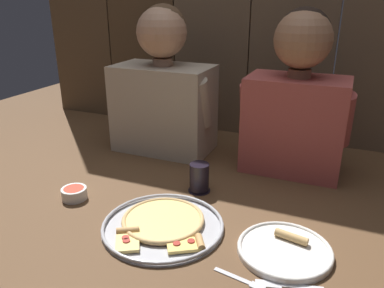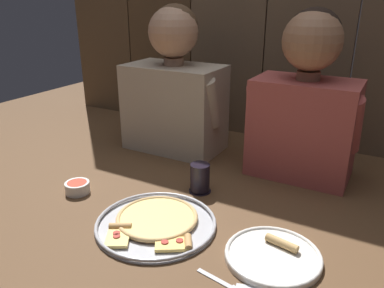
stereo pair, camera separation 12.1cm
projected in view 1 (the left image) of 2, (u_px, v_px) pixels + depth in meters
name	position (u px, v px, depth m)	size (l,w,h in m)	color
ground_plane	(180.00, 208.00, 1.19)	(3.20, 3.20, 0.00)	brown
pizza_tray	(162.00, 223.00, 1.09)	(0.35, 0.35, 0.03)	#B2B2B7
dinner_plate	(285.00, 249.00, 0.98)	(0.24, 0.24, 0.03)	white
drinking_glass	(199.00, 178.00, 1.28)	(0.08, 0.08, 0.10)	black
dipping_bowl	(74.00, 193.00, 1.24)	(0.08, 0.08, 0.04)	white
table_fork	(242.00, 279.00, 0.89)	(0.13, 0.04, 0.01)	silver
table_knife	(288.00, 285.00, 0.87)	(0.15, 0.06, 0.01)	silver
diner_left	(163.00, 87.00, 1.56)	(0.44, 0.23, 0.59)	#B2A38E
diner_right	(297.00, 98.00, 1.36)	(0.39, 0.22, 0.59)	#AD4C47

